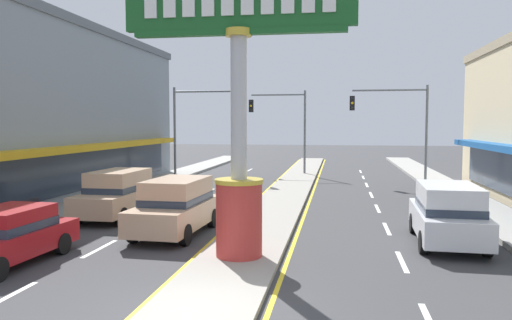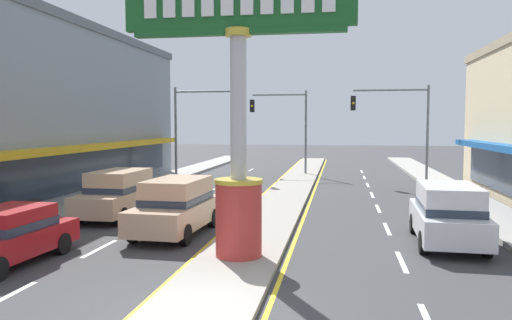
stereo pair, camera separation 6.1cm
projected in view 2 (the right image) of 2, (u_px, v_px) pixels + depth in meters
ground_plane at (197, 318)px, 9.88m from camera, size 160.00×160.00×0.00m
median_strip at (289, 192)px, 27.59m from camera, size 2.29×52.00×0.14m
sidewalk_left at (120, 193)px, 27.08m from camera, size 2.30×60.00×0.18m
sidewalk_right at (470, 201)px, 24.16m from camera, size 2.30×60.00×0.18m
lane_markings at (286, 196)px, 26.26m from camera, size 9.03×52.00×0.01m
district_sign at (238, 118)px, 13.69m from camera, size 6.29×1.34×7.82m
storefront_left at (14, 111)px, 27.32m from camera, size 10.71×23.63×9.00m
traffic_light_left_side at (201, 117)px, 33.37m from camera, size 4.86×0.46×6.20m
traffic_light_right_side at (399, 116)px, 31.81m from camera, size 4.86×0.46×6.20m
traffic_light_median_far at (285, 118)px, 37.05m from camera, size 4.20×0.46×6.20m
suv_near_right_lane at (176, 206)px, 17.31m from camera, size 2.14×4.69×1.90m
suv_far_right_lane at (448, 214)px, 15.79m from camera, size 2.12×4.68×1.90m
suv_near_left_lane at (119, 193)px, 20.40m from camera, size 2.07×4.65×1.90m
sedan_mid_left_lane at (7, 236)px, 13.58m from camera, size 2.01×4.39×1.53m
street_bench at (23, 211)px, 18.10m from camera, size 0.48×1.60×0.88m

